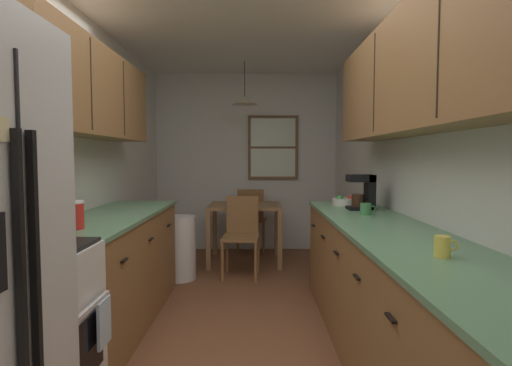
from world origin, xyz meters
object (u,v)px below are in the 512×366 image
coffee_maker (364,191)px  fruit_bowl (346,201)px  stove_range (19,341)px  trash_bin (180,248)px  storage_canister (73,215)px  dining_chair_far (251,216)px  mug_spare (366,209)px  dining_table (245,214)px  dining_chair_near (242,232)px  mug_by_coffeemaker (443,247)px

coffee_maker → fruit_bowl: 0.36m
stove_range → trash_bin: (0.29, 2.58, -0.12)m
trash_bin → storage_canister: 2.07m
dining_chair_far → trash_bin: 1.59m
storage_canister → mug_spare: storage_canister is taller
dining_table → mug_spare: size_ratio=7.53×
dining_table → stove_range: bearing=-106.6°
dining_chair_far → storage_canister: 3.53m
stove_range → coffee_maker: bearing=37.9°
dining_chair_near → mug_spare: size_ratio=7.44×
dining_chair_near → storage_canister: (-0.98, -2.09, 0.49)m
trash_bin → fruit_bowl: size_ratio=2.83×
dining_chair_near → coffee_maker: (1.09, -1.12, 0.56)m
dining_chair_far → coffee_maker: (0.99, -2.35, 0.56)m
storage_canister → mug_spare: bearing=17.7°
stove_range → dining_table: stove_range is taller
mug_spare → dining_table: bearing=115.8°
stove_range → mug_spare: bearing=32.5°
stove_range → dining_chair_far: size_ratio=1.22×
trash_bin → storage_canister: bearing=-98.8°
stove_range → fruit_bowl: size_ratio=4.45×
coffee_maker → storage_canister: bearing=-154.8°
storage_canister → mug_spare: 2.10m
dining_chair_near → mug_by_coffeemaker: bearing=-70.4°
dining_table → trash_bin: 1.07m
dining_chair_far → trash_bin: dining_chair_far is taller
mug_by_coffeemaker → mug_spare: bearing=89.3°
stove_range → mug_by_coffeemaker: bearing=-2.8°
dining_table → dining_chair_far: 0.63m
trash_bin → mug_spare: (1.70, -1.31, 0.60)m
coffee_maker → mug_by_coffeemaker: coffee_maker is taller
dining_chair_near → dining_table: bearing=87.9°
trash_bin → fruit_bowl: 1.90m
stove_range → dining_chair_near: bearing=70.4°
dining_table → mug_by_coffeemaker: bearing=-74.1°
storage_canister → dining_chair_far: bearing=72.0°
dining_chair_far → mug_by_coffeemaker: mug_by_coffeemaker is taller
fruit_bowl → storage_canister: bearing=-146.8°
stove_range → storage_canister: size_ratio=6.18×
storage_canister → mug_by_coffeemaker: size_ratio=1.65×
dining_chair_near → trash_bin: bearing=-167.8°
trash_bin → dining_chair_far: bearing=60.5°
storage_canister → mug_by_coffeemaker: storage_canister is taller
stove_range → mug_spare: size_ratio=9.09×
dining_table → mug_spare: mug_spare is taller
storage_canister → fruit_bowl: bearing=33.2°
stove_range → coffee_maker: 2.68m
stove_range → mug_spare: 2.41m
stove_range → trash_bin: bearing=83.5°
coffee_maker → mug_by_coffeemaker: 1.71m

